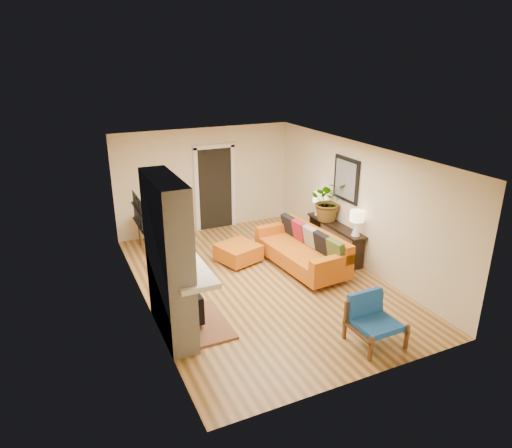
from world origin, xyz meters
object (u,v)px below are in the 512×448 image
object	(u,v)px
lamp_far	(319,201)
blue_chair	(372,317)
lamp_near	(357,220)
houseplant	(329,201)
console_table	(335,231)
sofa	(304,250)
ottoman	(238,252)
dining_table	(160,222)

from	to	relation	value
lamp_far	blue_chair	bearing A→B (deg)	-109.91
lamp_near	houseplant	distance (m)	1.03
blue_chair	console_table	size ratio (longest dim) A/B	0.42
sofa	lamp_near	world-z (taller)	lamp_near
console_table	lamp_far	xyz separation A→B (m)	(0.00, 0.72, 0.49)
ottoman	houseplant	bearing A→B (deg)	-6.53
blue_chair	console_table	world-z (taller)	blue_chair
sofa	ottoman	world-z (taller)	sofa
ottoman	console_table	bearing A→B (deg)	-14.45
sofa	blue_chair	size ratio (longest dim) A/B	3.00
blue_chair	dining_table	xyz separation A→B (m)	(-2.07, 5.13, 0.18)
sofa	houseplant	distance (m)	1.35
houseplant	lamp_near	bearing A→B (deg)	-89.44
sofa	console_table	bearing A→B (deg)	14.99
console_table	houseplant	bearing A→B (deg)	91.88
dining_table	lamp_near	size ratio (longest dim) A/B	3.21
dining_table	lamp_near	distance (m)	4.46
ottoman	blue_chair	xyz separation A→B (m)	(0.77, -3.55, 0.18)
dining_table	lamp_near	bearing A→B (deg)	-39.70
ottoman	dining_table	bearing A→B (deg)	129.52
blue_chair	dining_table	bearing A→B (deg)	111.96
ottoman	lamp_near	distance (m)	2.61
lamp_near	houseplant	world-z (taller)	houseplant
blue_chair	console_table	distance (m)	3.30
lamp_near	dining_table	bearing A→B (deg)	140.30
sofa	blue_chair	world-z (taller)	sofa
ottoman	blue_chair	distance (m)	3.64
blue_chair	houseplant	xyz separation A→B (m)	(1.34, 3.31, 0.77)
sofa	lamp_near	distance (m)	1.24
console_table	sofa	bearing A→B (deg)	-165.01
console_table	houseplant	size ratio (longest dim) A/B	1.98
ottoman	houseplant	xyz separation A→B (m)	(2.11, -0.24, 0.96)
console_table	lamp_near	world-z (taller)	lamp_near
ottoman	blue_chair	world-z (taller)	blue_chair
blue_chair	lamp_near	size ratio (longest dim) A/B	1.43
lamp_near	lamp_far	xyz separation A→B (m)	(0.00, 1.44, 0.00)
ottoman	lamp_near	xyz separation A→B (m)	(2.12, -1.27, 0.83)
console_table	lamp_far	distance (m)	0.87
houseplant	lamp_far	bearing A→B (deg)	88.62
sofa	dining_table	size ratio (longest dim) A/B	1.34
sofa	lamp_far	world-z (taller)	lamp_far
dining_table	console_table	world-z (taller)	dining_table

